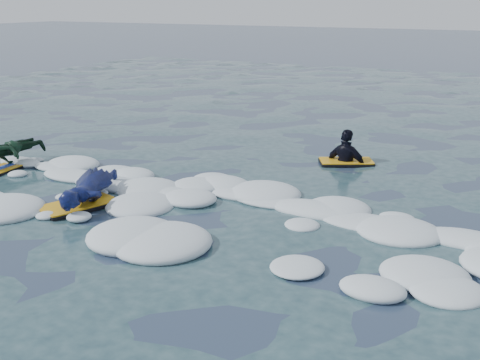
# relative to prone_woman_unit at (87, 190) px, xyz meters

# --- Properties ---
(ground) EXTENTS (120.00, 120.00, 0.00)m
(ground) POSITION_rel_prone_woman_unit_xyz_m (1.00, -0.35, -0.23)
(ground) COLOR #1A283F
(ground) RESTS_ON ground
(foam_band) EXTENTS (12.00, 3.10, 0.30)m
(foam_band) POSITION_rel_prone_woman_unit_xyz_m (1.00, 0.68, -0.23)
(foam_band) COLOR white
(foam_band) RESTS_ON ground
(prone_woman_unit) EXTENTS (1.21, 1.84, 0.45)m
(prone_woman_unit) POSITION_rel_prone_woman_unit_xyz_m (0.00, 0.00, 0.00)
(prone_woman_unit) COLOR black
(prone_woman_unit) RESTS_ON ground
(prone_child_unit) EXTENTS (0.84, 1.40, 0.52)m
(prone_child_unit) POSITION_rel_prone_woman_unit_xyz_m (-2.69, 0.94, 0.03)
(prone_child_unit) COLOR black
(prone_child_unit) RESTS_ON ground
(waiting_rider_unit) EXTENTS (1.17, 0.98, 1.53)m
(waiting_rider_unit) POSITION_rel_prone_woman_unit_xyz_m (2.82, 4.16, -0.31)
(waiting_rider_unit) COLOR black
(waiting_rider_unit) RESTS_ON ground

